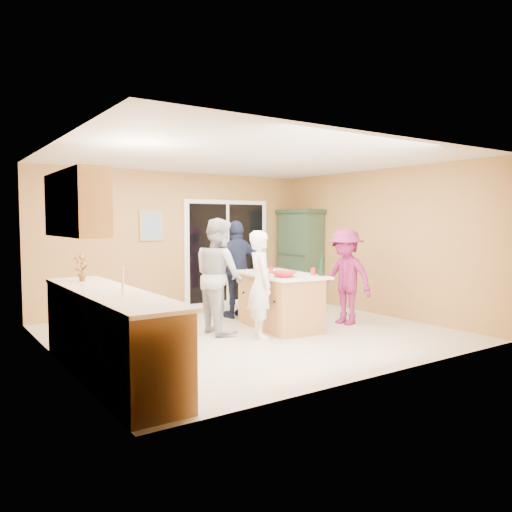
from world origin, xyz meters
TOP-DOWN VIEW (x-y plane):
  - floor at (0.00, 0.00)m, footprint 5.50×5.50m
  - ceiling at (0.00, 0.00)m, footprint 5.50×5.00m
  - wall_back at (0.00, 2.50)m, footprint 5.50×0.10m
  - wall_front at (0.00, -2.50)m, footprint 5.50×0.10m
  - wall_left at (-2.75, 0.00)m, footprint 0.10×5.00m
  - wall_right at (2.75, 0.00)m, footprint 0.10×5.00m
  - left_cabinet_run at (-2.45, -1.05)m, footprint 0.65×3.05m
  - upper_cabinets at (-2.58, -0.20)m, footprint 0.35×1.60m
  - sliding_door at (1.05, 2.46)m, footprint 1.90×0.07m
  - framed_picture at (-0.55, 2.48)m, footprint 0.46×0.04m
  - kitchen_island at (0.58, 0.07)m, footprint 1.08×1.73m
  - green_hutch at (2.49, 1.90)m, footprint 0.55×1.04m
  - woman_white at (-0.03, -0.29)m, footprint 0.54×0.65m
  - woman_grey at (-0.38, 0.31)m, footprint 0.68×0.86m
  - woman_navy at (0.48, 1.17)m, footprint 0.99×0.42m
  - woman_magenta at (1.64, -0.30)m, footprint 0.71×1.07m
  - serving_bowl at (0.33, -0.37)m, footprint 0.38×0.38m
  - tulip_vase at (-2.45, 0.08)m, footprint 0.20×0.15m
  - tumbler_near at (0.45, 0.12)m, footprint 0.07×0.07m
  - tumbler_far at (0.85, -0.42)m, footprint 0.08×0.08m
  - wine_bottle at (0.88, -0.55)m, footprint 0.08×0.08m
  - white_plate at (0.76, 0.57)m, footprint 0.23×0.23m

SIDE VIEW (x-z plane):
  - floor at x=0.00m, z-range 0.00..0.00m
  - kitchen_island at x=0.58m, z-range -0.03..0.84m
  - left_cabinet_run at x=-2.45m, z-range -0.16..1.08m
  - woman_white at x=-0.03m, z-range 0.00..1.54m
  - woman_magenta at x=1.64m, z-range 0.00..1.56m
  - woman_navy at x=0.48m, z-range 0.00..1.69m
  - woman_grey at x=-0.38m, z-range 0.00..1.73m
  - white_plate at x=0.76m, z-range 0.86..0.87m
  - serving_bowl at x=0.33m, z-range 0.86..0.95m
  - tumbler_near at x=0.45m, z-range 0.86..0.97m
  - tumbler_far at x=0.85m, z-range 0.86..0.97m
  - green_hutch at x=2.49m, z-range -0.02..1.89m
  - wine_bottle at x=0.88m, z-range 0.82..1.17m
  - sliding_door at x=1.05m, z-range 0.00..2.10m
  - tulip_vase at x=-2.45m, z-range 0.94..1.28m
  - wall_back at x=0.00m, z-range 0.00..2.60m
  - wall_front at x=0.00m, z-range 0.00..2.60m
  - wall_left at x=-2.75m, z-range 0.00..2.60m
  - wall_right at x=2.75m, z-range 0.00..2.60m
  - framed_picture at x=-0.55m, z-range 1.32..1.88m
  - upper_cabinets at x=-2.58m, z-range 1.50..2.25m
  - ceiling at x=0.00m, z-range 2.55..2.65m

